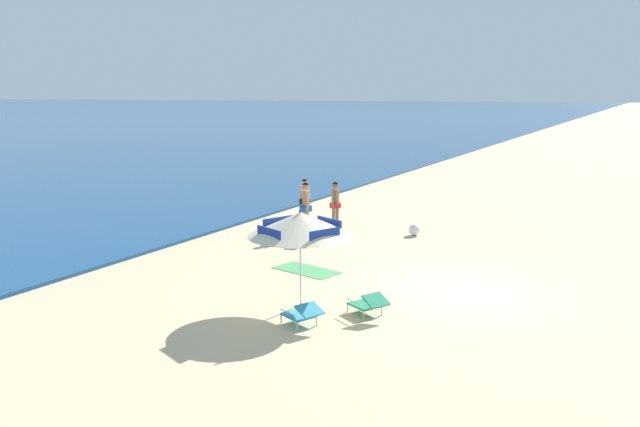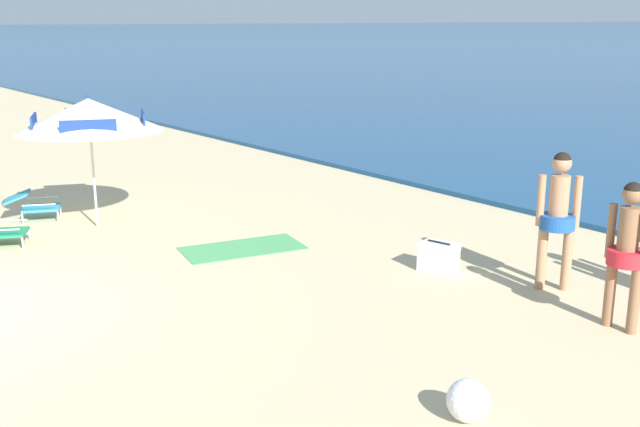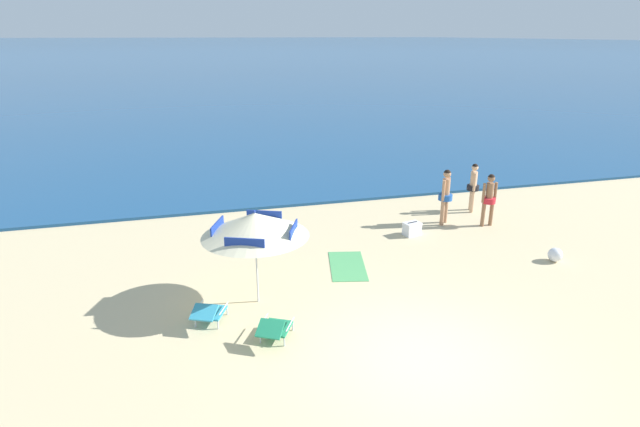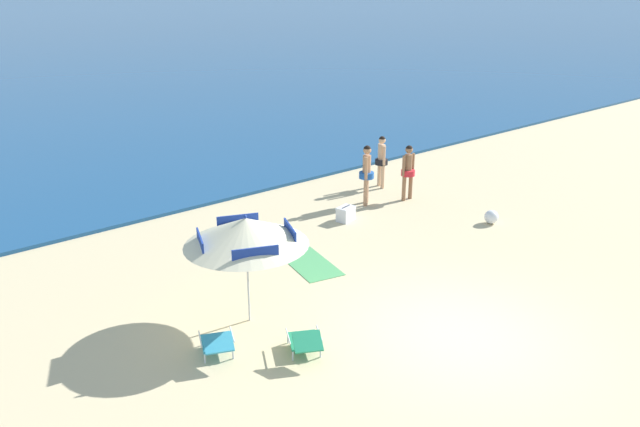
# 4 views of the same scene
# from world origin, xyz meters

# --- Properties ---
(ground_plane) EXTENTS (800.00, 800.00, 0.00)m
(ground_plane) POSITION_xyz_m (0.00, 0.00, 0.00)
(ground_plane) COLOR #CCB78C
(beach_umbrella_striped_main) EXTENTS (2.96, 2.96, 2.19)m
(beach_umbrella_striped_main) POSITION_xyz_m (-2.68, 2.93, 1.86)
(beach_umbrella_striped_main) COLOR silver
(beach_umbrella_striped_main) RESTS_ON ground
(lounge_chair_under_umbrella) EXTENTS (0.88, 1.02, 0.51)m
(lounge_chair_under_umbrella) POSITION_xyz_m (-2.59, 1.31, 0.27)
(lounge_chair_under_umbrella) COLOR #1E7F56
(lounge_chair_under_umbrella) RESTS_ON ground
(lounge_chair_beside_umbrella) EXTENTS (0.84, 1.01, 0.51)m
(lounge_chair_beside_umbrella) POSITION_xyz_m (-3.81, 2.25, 0.28)
(lounge_chair_beside_umbrella) COLOR teal
(lounge_chair_beside_umbrella) RESTS_ON ground
(person_standing_near_shore) EXTENTS (0.44, 0.44, 1.78)m
(person_standing_near_shore) POSITION_xyz_m (3.76, 6.38, 1.03)
(person_standing_near_shore) COLOR tan
(person_standing_near_shore) RESTS_ON ground
(person_standing_beside) EXTENTS (0.50, 0.41, 1.68)m
(person_standing_beside) POSITION_xyz_m (5.00, 5.88, 0.97)
(person_standing_beside) COLOR #8C6042
(person_standing_beside) RESTS_ON ground
(person_wading_in) EXTENTS (0.41, 0.46, 1.66)m
(person_wading_in) POSITION_xyz_m (5.27, 7.26, 0.96)
(person_wading_in) COLOR #D8A87F
(person_wading_in) RESTS_ON ground
(cooler_box) EXTENTS (0.56, 0.45, 0.43)m
(cooler_box) POSITION_xyz_m (2.38, 5.74, 0.20)
(cooler_box) COLOR white
(cooler_box) RESTS_ON ground
(beach_ball) EXTENTS (0.38, 0.38, 0.38)m
(beach_ball) POSITION_xyz_m (5.27, 3.04, 0.19)
(beach_ball) COLOR white
(beach_ball) RESTS_ON ground
(beach_towel) EXTENTS (1.27, 1.95, 0.01)m
(beach_towel) POSITION_xyz_m (-0.15, 4.18, 0.01)
(beach_towel) COLOR #4C9E5B
(beach_towel) RESTS_ON ground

